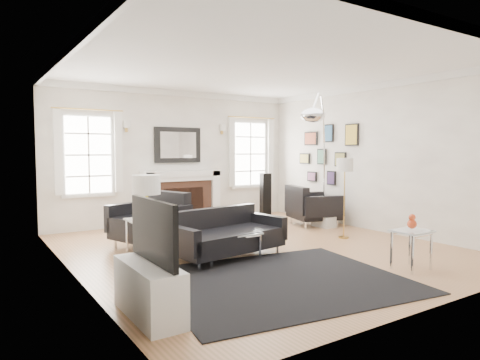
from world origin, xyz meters
TOP-DOWN VIEW (x-y plane):
  - floor at (0.00, 0.00)m, footprint 6.00×6.00m
  - back_wall at (0.00, 3.00)m, footprint 5.50×0.04m
  - front_wall at (0.00, -3.00)m, footprint 5.50×0.04m
  - left_wall at (-2.75, 0.00)m, footprint 0.04×6.00m
  - right_wall at (2.75, 0.00)m, footprint 0.04×6.00m
  - ceiling at (0.00, 0.00)m, footprint 5.50×6.00m
  - crown_molding at (0.00, 0.00)m, footprint 5.50×6.00m
  - fireplace at (0.00, 2.79)m, footprint 1.70×0.69m
  - mantel_mirror at (0.00, 2.95)m, footprint 1.05×0.07m
  - window_left at (-1.85, 2.95)m, footprint 1.24×0.15m
  - window_right at (1.85, 2.95)m, footprint 1.24×0.15m
  - gallery_wall at (2.72, 1.30)m, footprint 0.04×1.73m
  - tv_unit at (-2.44, -1.70)m, footprint 0.35×1.00m
  - area_rug at (-0.75, -1.51)m, footprint 3.12×2.73m
  - sofa at (-0.71, -0.14)m, footprint 1.83×1.04m
  - armchair_left at (-1.35, 1.03)m, footprint 1.23×1.30m
  - armchair_right at (2.13, 1.14)m, footprint 1.11×1.19m
  - coffee_table at (-0.77, -0.18)m, footprint 0.86×0.86m
  - side_table_left at (-1.70, 0.32)m, footprint 0.52×0.52m
  - nesting_table at (0.98, -2.03)m, footprint 0.46×0.39m
  - gourd_lamp at (-1.70, 0.32)m, footprint 0.39×0.39m
  - orange_vase at (0.98, -2.03)m, footprint 0.12×0.12m
  - arc_floor_lamp at (1.44, 0.17)m, footprint 1.85×1.71m
  - stick_floor_lamp at (1.71, -0.17)m, footprint 0.28×0.28m
  - speaker_tower at (1.90, 2.39)m, footprint 0.24×0.24m

SIDE VIEW (x-z plane):
  - floor at x=0.00m, z-range 0.00..0.00m
  - area_rug at x=-0.75m, z-range 0.00..0.01m
  - sofa at x=-0.71m, z-range 0.02..0.59m
  - tv_unit at x=-2.44m, z-range -0.22..0.87m
  - coffee_table at x=-0.77m, z-range 0.16..0.54m
  - armchair_right at x=2.13m, z-range 0.04..0.71m
  - nesting_table at x=0.98m, z-range 0.14..0.65m
  - armchair_left at x=-1.35m, z-range 0.04..0.75m
  - side_table_left at x=-1.70m, z-range 0.18..0.75m
  - speaker_tower at x=1.90m, z-range 0.00..1.02m
  - fireplace at x=0.00m, z-range -0.01..1.10m
  - orange_vase at x=0.98m, z-range 0.52..0.71m
  - gourd_lamp at x=-1.70m, z-range 0.62..1.24m
  - stick_floor_lamp at x=1.71m, z-range 0.51..1.92m
  - back_wall at x=0.00m, z-range 0.00..2.80m
  - front_wall at x=0.00m, z-range 0.00..2.80m
  - left_wall at x=-2.75m, z-range 0.00..2.80m
  - right_wall at x=2.75m, z-range 0.00..2.80m
  - arc_floor_lamp at x=1.44m, z-range 0.11..2.73m
  - window_left at x=-1.85m, z-range 0.65..2.27m
  - window_right at x=1.85m, z-range 0.65..2.27m
  - gallery_wall at x=2.72m, z-range 0.89..2.18m
  - mantel_mirror at x=0.00m, z-range 1.27..2.02m
  - crown_molding at x=0.00m, z-range 2.68..2.80m
  - ceiling at x=0.00m, z-range 2.79..2.81m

